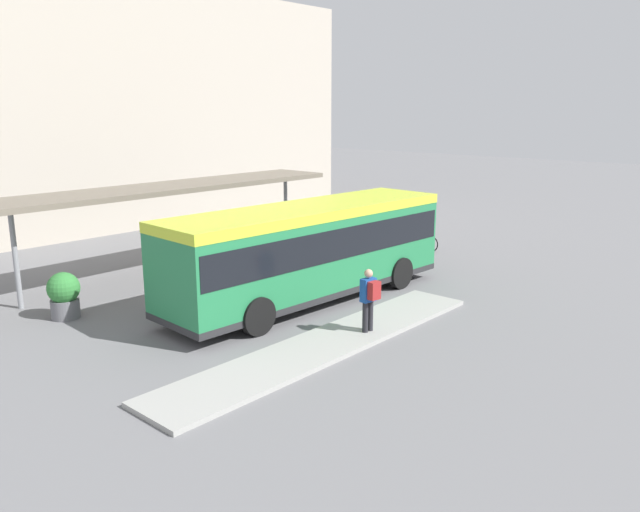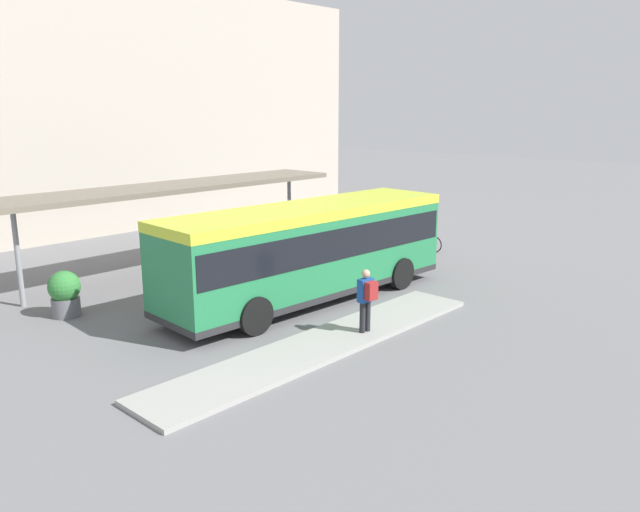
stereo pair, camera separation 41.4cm
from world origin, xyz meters
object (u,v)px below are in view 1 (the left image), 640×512
at_px(bicycle_orange, 422,242).
at_px(potted_planter_near_shelter, 64,295).
at_px(city_bus, 309,246).
at_px(pedestrian_waiting, 369,296).
at_px(bicycle_red, 394,238).
at_px(bicycle_yellow, 407,239).

relative_size(bicycle_orange, potted_planter_near_shelter, 1.17).
relative_size(city_bus, bicycle_orange, 6.37).
xyz_separation_m(pedestrian_waiting, potted_planter_near_shelter, (-4.75, 7.53, -0.40)).
xyz_separation_m(bicycle_red, potted_planter_near_shelter, (-14.52, 1.46, 0.38)).
height_order(city_bus, bicycle_orange, city_bus).
distance_m(city_bus, potted_planter_near_shelter, 7.40).
distance_m(city_bus, pedestrian_waiting, 3.63).
xyz_separation_m(bicycle_orange, bicycle_red, (-0.11, 1.41, -0.02)).
bearing_deg(bicycle_orange, potted_planter_near_shelter, 82.63).
bearing_deg(bicycle_yellow, pedestrian_waiting, -53.47).
height_order(bicycle_orange, potted_planter_near_shelter, potted_planter_near_shelter).
relative_size(pedestrian_waiting, bicycle_yellow, 0.96).
bearing_deg(bicycle_red, potted_planter_near_shelter, -95.25).
bearing_deg(potted_planter_near_shelter, bicycle_orange, -11.11).
xyz_separation_m(city_bus, bicycle_yellow, (8.51, 2.02, -1.40)).
xyz_separation_m(bicycle_orange, potted_planter_near_shelter, (-14.64, 2.87, 0.36)).
xyz_separation_m(city_bus, bicycle_red, (8.51, 2.72, -1.46)).
distance_m(bicycle_orange, bicycle_red, 1.42).
bearing_deg(city_bus, bicycle_orange, 11.21).
bearing_deg(city_bus, potted_planter_near_shelter, 147.68).
xyz_separation_m(city_bus, pedestrian_waiting, (-1.26, -3.34, -0.68)).
bearing_deg(bicycle_orange, bicycle_red, 8.37).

